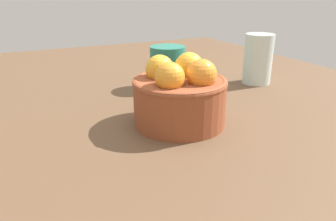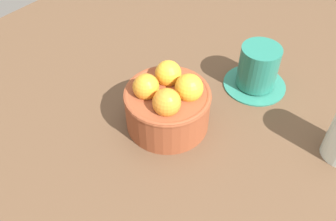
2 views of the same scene
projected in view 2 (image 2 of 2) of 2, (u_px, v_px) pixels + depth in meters
The scene contains 3 objects.
ground_plane at pixel (168, 129), 63.51cm from camera, with size 146.03×102.53×3.05cm, color brown.
terracotta_bowl at pixel (168, 103), 59.11cm from camera, with size 14.01×14.01×10.34cm.
coffee_cup at pixel (258, 69), 66.38cm from camera, with size 11.60×11.60×8.44cm.
Camera 2 is at (-32.51, -26.75, 46.13)cm, focal length 39.22 mm.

